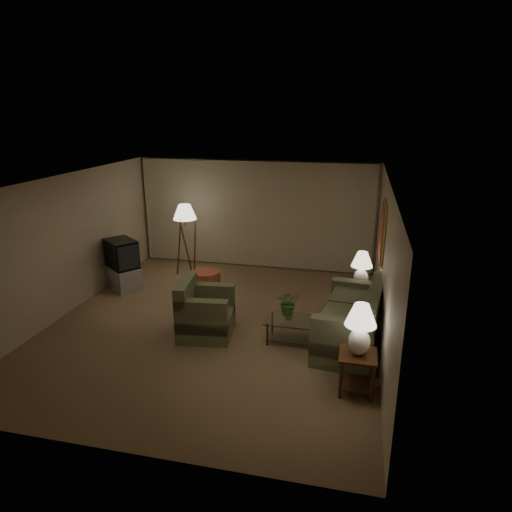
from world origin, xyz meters
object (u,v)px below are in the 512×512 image
Objects in this scene: table_lamp_near at (360,325)px; floor_lamp at (186,238)px; side_table_near at (357,366)px; ottoman at (206,280)px; side_table_far at (359,296)px; coffee_table at (297,327)px; crt_tv at (121,254)px; tv_cabinet at (124,277)px; armchair at (206,313)px; sofa at (350,322)px; table_lamp_far at (362,266)px; vase at (289,315)px.

floor_lamp reaches higher than table_lamp_near.
ottoman is (-3.36, 3.24, -0.20)m from side_table_near.
side_table_near is 0.35× the size of floor_lamp.
floor_lamp reaches higher than side_table_far.
crt_tv is at bearing 158.60° from coffee_table.
side_table_far is 5.21m from tv_cabinet.
tv_cabinet is (-2.54, 1.70, -0.16)m from armchair.
sofa is 1.26m from side_table_far.
table_lamp_near is (0.00, -2.60, 0.65)m from side_table_far.
coffee_table is at bearing -127.46° from side_table_far.
table_lamp_near is 5.84m from floor_lamp.
armchair is at bearing 3.87° from tv_cabinet.
side_table_near is 0.85× the size of table_lamp_far.
coffee_table is 0.63× the size of floor_lamp.
crt_tv is (-5.20, 2.88, 0.41)m from side_table_near.
table_lamp_far is (2.66, 1.42, 0.61)m from armchair.
floor_lamp is at bearing 135.28° from side_table_near.
sofa is 5.28m from tv_cabinet.
table_lamp_far is (-0.00, 2.60, 0.61)m from side_table_near.
table_lamp_near is 1.08× the size of table_lamp_far.
crt_tv is 6.01× the size of vase.
table_lamp_far is 4.69× the size of vase.
floor_lamp is (-1.49, 2.93, 0.50)m from armchair.
floor_lamp is (-4.15, 1.51, 0.50)m from side_table_far.
side_table_near is 5.96m from crt_tv.
side_table_far is 2.68m from table_lamp_near.
table_lamp_near reaches higher than side_table_far.
table_lamp_near is 1.21× the size of ottoman.
crt_tv is 1.44× the size of ottoman.
table_lamp_near is at bearing 153.43° from side_table_near.
side_table_far is 0.79× the size of table_lamp_near.
floor_lamp is at bearing -117.39° from sofa.
sofa is at bearing 20.75° from tv_cabinet.
side_table_near is at bearing -46.54° from vase.
floor_lamp reaches higher than armchair.
crt_tv is 1.62m from floor_lamp.
floor_lamp reaches higher than crt_tv.
floor_lamp is at bearing 19.80° from armchair.
side_table_far reaches higher than tv_cabinet.
coffee_table is at bearing -76.33° from sofa.
table_lamp_far is at bearing 90.00° from side_table_near.
floor_lamp reaches higher than coffee_table.
coffee_table is (1.62, 0.07, -0.13)m from armchair.
crt_tv is at bearing 176.89° from side_table_far.
vase is at bearing -131.26° from table_lamp_far.
vase is (2.97, -2.86, -0.41)m from floor_lamp.
armchair is 2.91m from side_table_near.
armchair is at bearing 156.01° from table_lamp_near.
side_table_near is at bearing -90.00° from table_lamp_far.
sofa is 1.97× the size of coffee_table.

